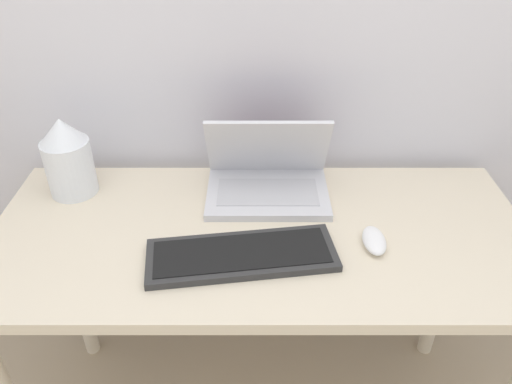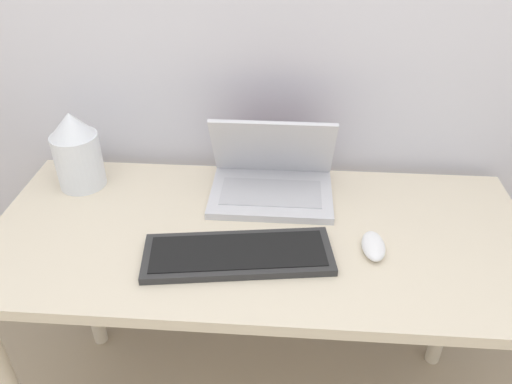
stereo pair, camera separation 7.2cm
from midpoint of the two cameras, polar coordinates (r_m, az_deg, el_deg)
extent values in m
cube|color=beige|center=(1.27, 2.07, -5.02)|extent=(1.36, 0.61, 0.03)
cylinder|color=beige|center=(1.83, -18.07, -8.32)|extent=(0.05, 0.05, 0.74)
cylinder|color=beige|center=(1.81, 22.72, -10.02)|extent=(0.05, 0.05, 0.74)
cube|color=silver|center=(1.38, 3.25, -0.20)|extent=(0.33, 0.24, 0.02)
cube|color=#B7B7BC|center=(1.36, 3.25, -0.09)|extent=(0.27, 0.13, 0.00)
cube|color=silver|center=(1.37, 3.46, 5.02)|extent=(0.33, 0.13, 0.21)
cube|color=black|center=(1.37, 3.48, 5.41)|extent=(0.29, 0.10, 0.18)
cube|color=#2D2D2D|center=(1.17, -0.28, -7.19)|extent=(0.46, 0.22, 0.02)
cube|color=black|center=(1.17, -0.28, -6.81)|extent=(0.42, 0.18, 0.00)
ellipsoid|color=white|center=(1.23, 14.93, -6.01)|extent=(0.05, 0.11, 0.03)
cylinder|color=white|center=(1.47, -18.27, 3.40)|extent=(0.13, 0.13, 0.16)
cone|color=white|center=(1.42, -19.07, 7.29)|extent=(0.12, 0.12, 0.07)
camera|label=1|loc=(0.04, -88.30, 1.14)|focal=35.00mm
camera|label=2|loc=(0.04, 91.70, -1.14)|focal=35.00mm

